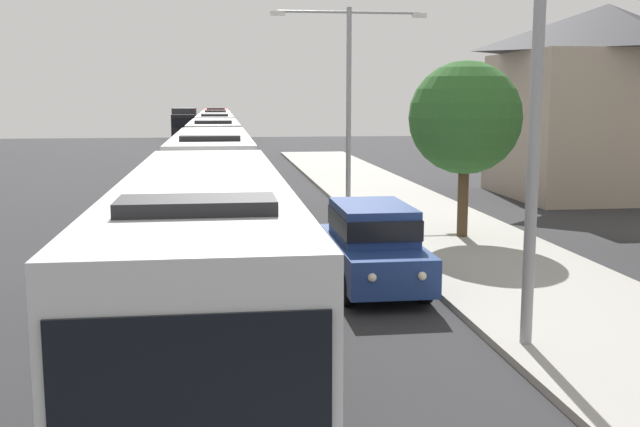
# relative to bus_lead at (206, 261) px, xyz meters

# --- Properties ---
(bus_lead) EXTENTS (2.58, 12.42, 3.21)m
(bus_lead) POSITION_rel_bus_lead_xyz_m (0.00, 0.00, 0.00)
(bus_lead) COLOR silver
(bus_lead) RESTS_ON ground_plane
(bus_second_in_line) EXTENTS (2.58, 12.29, 3.21)m
(bus_second_in_line) POSITION_rel_bus_lead_xyz_m (-0.00, 13.94, -0.00)
(bus_second_in_line) COLOR silver
(bus_second_in_line) RESTS_ON ground_plane
(bus_middle) EXTENTS (2.58, 11.63, 3.21)m
(bus_middle) POSITION_rel_bus_lead_xyz_m (-0.00, 27.97, -0.00)
(bus_middle) COLOR silver
(bus_middle) RESTS_ON ground_plane
(bus_fourth_in_line) EXTENTS (2.58, 11.45, 3.21)m
(bus_fourth_in_line) POSITION_rel_bus_lead_xyz_m (-0.00, 41.57, -0.00)
(bus_fourth_in_line) COLOR silver
(bus_fourth_in_line) RESTS_ON ground_plane
(bus_rear) EXTENTS (2.58, 10.55, 3.21)m
(bus_rear) POSITION_rel_bus_lead_xyz_m (-0.00, 55.28, -0.00)
(bus_rear) COLOR silver
(bus_rear) RESTS_ON ground_plane
(bus_tail_end) EXTENTS (2.58, 11.54, 3.21)m
(bus_tail_end) POSITION_rel_bus_lead_xyz_m (-0.00, 67.80, -0.00)
(bus_tail_end) COLOR maroon
(bus_tail_end) RESTS_ON ground_plane
(white_suv) EXTENTS (1.86, 4.77, 1.90)m
(white_suv) POSITION_rel_bus_lead_xyz_m (3.70, 4.55, -0.66)
(white_suv) COLOR navy
(white_suv) RESTS_ON ground_plane
(box_truck_oncoming) EXTENTS (2.35, 7.38, 3.15)m
(box_truck_oncoming) POSITION_rel_bus_lead_xyz_m (-3.30, 68.65, 0.01)
(box_truck_oncoming) COLOR black
(box_truck_oncoming) RESTS_ON ground_plane
(streetlamp_near) EXTENTS (5.46, 0.28, 7.54)m
(streetlamp_near) POSITION_rel_bus_lead_xyz_m (5.40, -0.22, 3.10)
(streetlamp_near) COLOR gray
(streetlamp_near) RESTS_ON sidewalk
(streetlamp_mid) EXTENTS (6.17, 0.28, 7.63)m
(streetlamp_mid) POSITION_rel_bus_lead_xyz_m (5.40, 17.86, 3.20)
(streetlamp_mid) COLOR gray
(streetlamp_mid) RESTS_ON sidewalk
(roadside_tree) EXTENTS (3.35, 3.35, 5.24)m
(roadside_tree) POSITION_rel_bus_lead_xyz_m (7.49, 9.65, 2.01)
(roadside_tree) COLOR #4C3823
(roadside_tree) RESTS_ON sidewalk
(house_distant_gabled) EXTENTS (8.55, 7.69, 8.22)m
(house_distant_gabled) POSITION_rel_bus_lead_xyz_m (16.74, 18.98, 2.49)
(house_distant_gabled) COLOR gray
(house_distant_gabled) RESTS_ON ground_plane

